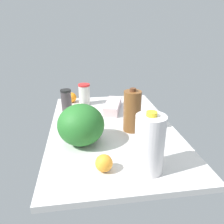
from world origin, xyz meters
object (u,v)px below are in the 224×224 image
Objects in this scene: shaker_bottle at (66,100)px; orange_by_jug at (104,163)px; chocolate_milk_jug at (132,111)px; egg_carton at (113,106)px; watermelon at (81,125)px; milk_jug at (149,144)px; tumbler_cup at (84,94)px; orange_far_back at (71,97)px.

shaker_bottle is 77.91cm from orange_by_jug.
orange_by_jug is (75.34, 19.40, -4.09)cm from shaker_bottle.
egg_carton is at bearing -169.13° from chocolate_milk_jug.
watermelon is 3.17× the size of orange_by_jug.
tumbler_cup is (-89.07, -25.04, -4.89)cm from milk_jug.
milk_jug is 1.69× the size of tumbler_cup.
milk_jug is at bearing 82.78° from orange_by_jug.
egg_carton is 1.17× the size of watermelon.
orange_far_back is (-5.85, -10.62, -4.12)cm from tumbler_cup.
watermelon is 67.85cm from orange_far_back.
milk_jug is (39.27, -1.73, 0.81)cm from chocolate_milk_jug.
egg_carton is 1.81× the size of shaker_bottle.
watermelon is (45.33, -23.58, 7.81)cm from egg_carton.
milk_jug reaches higher than chocolate_milk_jug.
orange_far_back is at bearing -118.85° from tumbler_cup.
shaker_bottle reaches higher than orange_by_jug.
milk_jug is 3.36× the size of orange_far_back.
chocolate_milk_jug is 35.70cm from egg_carton.
shaker_bottle is at bearing -153.62° from milk_jug.
orange_far_back reaches higher than orange_by_jug.
orange_far_back reaches higher than egg_carton.
watermelon is 51.08cm from shaker_bottle.
milk_jug is 92.65cm from tumbler_cup.
egg_carton is 1.74× the size of tumbler_cup.
egg_carton is 73.98cm from milk_jug.
shaker_bottle is at bearing -165.56° from orange_by_jug.
egg_carton is (-33.87, -6.50, -9.21)cm from chocolate_milk_jug.
egg_carton is at bearing 82.21° from shaker_bottle.
shaker_bottle is at bearing -9.61° from orange_far_back.
chocolate_milk_jug reaches higher than egg_carton.
watermelon is at bearing -3.09° from tumbler_cup.
watermelon is at bearing 6.21° from orange_far_back.
chocolate_milk_jug is at bearing 110.85° from watermelon.
milk_jug is at bearing 45.55° from watermelon.
shaker_bottle is (-77.77, -38.56, -5.20)cm from milk_jug.
egg_carton is 72.17cm from orange_by_jug.
chocolate_milk_jug reaches higher than tumbler_cup.
chocolate_milk_jug is 67.55cm from orange_far_back.
watermelon is at bearing 11.55° from shaker_bottle.
milk_jug reaches higher than shaker_bottle.
egg_carton is 1.03× the size of milk_jug.
watermelon reaches higher than tumbler_cup.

